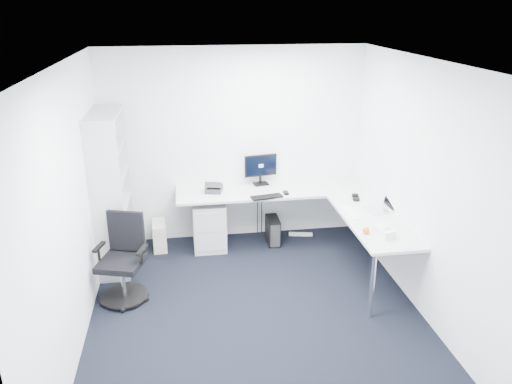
{
  "coord_description": "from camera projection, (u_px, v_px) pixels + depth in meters",
  "views": [
    {
      "loc": [
        -0.71,
        -4.57,
        3.22
      ],
      "look_at": [
        0.15,
        1.05,
        1.05
      ],
      "focal_mm": 35.0,
      "sensor_mm": 36.0,
      "label": 1
    }
  ],
  "objects": [
    {
      "name": "monitor",
      "position": [
        261.0,
        169.0,
        6.97
      ],
      "size": [
        0.48,
        0.23,
        0.45
      ],
      "primitive_type": null,
      "rotation": [
        0.0,
        0.0,
        0.17
      ],
      "color": "black",
      "rests_on": "l_desk"
    },
    {
      "name": "drawer_pedestal",
      "position": [
        209.0,
        224.0,
        6.91
      ],
      "size": [
        0.44,
        0.55,
        0.68
      ],
      "primitive_type": "cube",
      "color": "silver",
      "rests_on": "ground"
    },
    {
      "name": "l_desk",
      "position": [
        281.0,
        226.0,
        6.7
      ],
      "size": [
        2.76,
        1.55,
        0.81
      ],
      "primitive_type": null,
      "color": "silver",
      "rests_on": "ground"
    },
    {
      "name": "mouse",
      "position": [
        286.0,
        193.0,
        6.69
      ],
      "size": [
        0.07,
        0.11,
        0.03
      ],
      "primitive_type": "cube",
      "rotation": [
        0.0,
        0.0,
        0.03
      ],
      "color": "black",
      "rests_on": "l_desk"
    },
    {
      "name": "black_keyboard",
      "position": [
        267.0,
        197.0,
        6.57
      ],
      "size": [
        0.43,
        0.22,
        0.02
      ],
      "primitive_type": "cube",
      "rotation": [
        0.0,
        0.0,
        0.18
      ],
      "color": "black",
      "rests_on": "l_desk"
    },
    {
      "name": "bookshelf",
      "position": [
        111.0,
        192.0,
        6.22
      ],
      "size": [
        0.39,
        1.01,
        2.01
      ],
      "primitive_type": null,
      "color": "#B9BBBC",
      "rests_on": "ground"
    },
    {
      "name": "power_strip",
      "position": [
        301.0,
        234.0,
        7.35
      ],
      "size": [
        0.35,
        0.13,
        0.04
      ],
      "primitive_type": "cube",
      "rotation": [
        0.0,
        0.0,
        -0.2
      ],
      "color": "white",
      "rests_on": "ground"
    },
    {
      "name": "headphones",
      "position": [
        356.0,
        197.0,
        6.53
      ],
      "size": [
        0.18,
        0.24,
        0.06
      ],
      "primitive_type": null,
      "rotation": [
        0.0,
        0.0,
        -0.24
      ],
      "color": "black",
      "rests_on": "l_desk"
    },
    {
      "name": "black_pc_tower",
      "position": [
        273.0,
        230.0,
        7.08
      ],
      "size": [
        0.17,
        0.38,
        0.37
      ],
      "primitive_type": "cube",
      "rotation": [
        0.0,
        0.0,
        -0.01
      ],
      "color": "black",
      "rests_on": "ground"
    },
    {
      "name": "wall_front",
      "position": [
        309.0,
        329.0,
        3.05
      ],
      "size": [
        3.6,
        0.02,
        2.7
      ],
      "primitive_type": "cube",
      "color": "white",
      "rests_on": "ground"
    },
    {
      "name": "wall_back",
      "position": [
        234.0,
        146.0,
        6.93
      ],
      "size": [
        3.6,
        0.02,
        2.7
      ],
      "primitive_type": "cube",
      "color": "white",
      "rests_on": "ground"
    },
    {
      "name": "white_keyboard",
      "position": [
        351.0,
        213.0,
        6.09
      ],
      "size": [
        0.15,
        0.43,
        0.01
      ],
      "primitive_type": "cube",
      "rotation": [
        0.0,
        0.0,
        0.08
      ],
      "color": "white",
      "rests_on": "l_desk"
    },
    {
      "name": "orange_fruit",
      "position": [
        366.0,
        231.0,
        5.54
      ],
      "size": [
        0.08,
        0.08,
        0.08
      ],
      "primitive_type": "sphere",
      "color": "orange",
      "rests_on": "l_desk"
    },
    {
      "name": "task_chair",
      "position": [
        121.0,
        261.0,
        5.59
      ],
      "size": [
        0.71,
        0.71,
        1.01
      ],
      "primitive_type": null,
      "rotation": [
        0.0,
        0.0,
        -0.3
      ],
      "color": "black",
      "rests_on": "ground"
    },
    {
      "name": "ground",
      "position": [
        257.0,
        316.0,
        5.47
      ],
      "size": [
        4.2,
        4.2,
        0.0
      ],
      "primitive_type": "plane",
      "color": "black"
    },
    {
      "name": "wall_right",
      "position": [
        426.0,
        192.0,
        5.24
      ],
      "size": [
        0.02,
        4.2,
        2.7
      ],
      "primitive_type": "cube",
      "color": "white",
      "rests_on": "ground"
    },
    {
      "name": "tissue_box",
      "position": [
        384.0,
        232.0,
        5.5
      ],
      "size": [
        0.18,
        0.28,
        0.09
      ],
      "primitive_type": "cube",
      "rotation": [
        0.0,
        0.0,
        0.21
      ],
      "color": "white",
      "rests_on": "l_desk"
    },
    {
      "name": "laptop",
      "position": [
        376.0,
        201.0,
        6.14
      ],
      "size": [
        0.35,
        0.34,
        0.23
      ],
      "primitive_type": null,
      "rotation": [
        0.0,
        0.0,
        0.06
      ],
      "color": "silver",
      "rests_on": "l_desk"
    },
    {
      "name": "beige_pc_tower",
      "position": [
        160.0,
        235.0,
        6.92
      ],
      "size": [
        0.2,
        0.41,
        0.38
      ],
      "primitive_type": "cube",
      "rotation": [
        0.0,
        0.0,
        0.05
      ],
      "color": "beige",
      "rests_on": "ground"
    },
    {
      "name": "wall_left",
      "position": [
        70.0,
        212.0,
        4.74
      ],
      "size": [
        0.02,
        4.2,
        2.7
      ],
      "primitive_type": "cube",
      "color": "white",
      "rests_on": "ground"
    },
    {
      "name": "desk_phone",
      "position": [
        214.0,
        186.0,
        6.75
      ],
      "size": [
        0.26,
        0.26,
        0.15
      ],
      "primitive_type": null,
      "rotation": [
        0.0,
        0.0,
        -0.24
      ],
      "color": "#2E2D30",
      "rests_on": "l_desk"
    },
    {
      "name": "ceiling",
      "position": [
        257.0,
        64.0,
        4.51
      ],
      "size": [
        4.2,
        4.2,
        0.0
      ],
      "primitive_type": "plane",
      "color": "white"
    }
  ]
}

